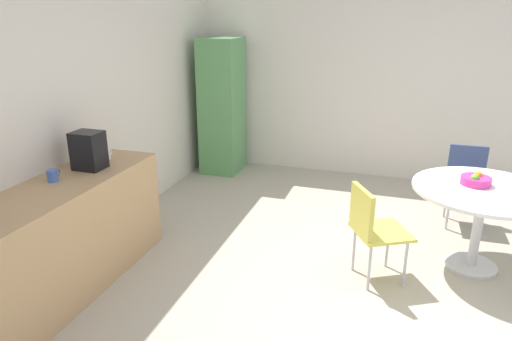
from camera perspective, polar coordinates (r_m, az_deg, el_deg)
ground_plane at (r=3.93m, az=18.17°, el=-15.29°), size 6.00×6.00×0.00m
wall_back at (r=4.40m, az=-22.52°, el=6.44°), size 6.00×0.10×2.60m
wall_side_right at (r=6.34m, az=19.68°, el=10.28°), size 0.10×6.00×2.60m
counter_block at (r=3.99m, az=-22.97°, el=-7.89°), size 2.01×0.60×0.90m
locker_cabinet at (r=6.41m, az=-4.21°, el=7.95°), size 0.60×0.50×1.84m
round_table at (r=4.35m, az=26.27°, el=-3.58°), size 1.16×1.16×0.75m
chair_navy at (r=5.31m, az=24.71°, el=-0.61°), size 0.42×0.42×0.83m
chair_yellow at (r=3.88m, az=14.13°, el=-6.41°), size 0.57×0.57×0.83m
fruit_bowl at (r=4.35m, az=25.68°, el=-1.09°), size 0.25×0.25×0.11m
mug_white at (r=4.33m, az=-18.14°, el=1.93°), size 0.13×0.08×0.09m
mug_green at (r=3.92m, az=-23.97°, el=-0.58°), size 0.13×0.08×0.09m
coffee_maker at (r=4.09m, az=-20.11°, el=2.36°), size 0.20×0.24×0.32m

